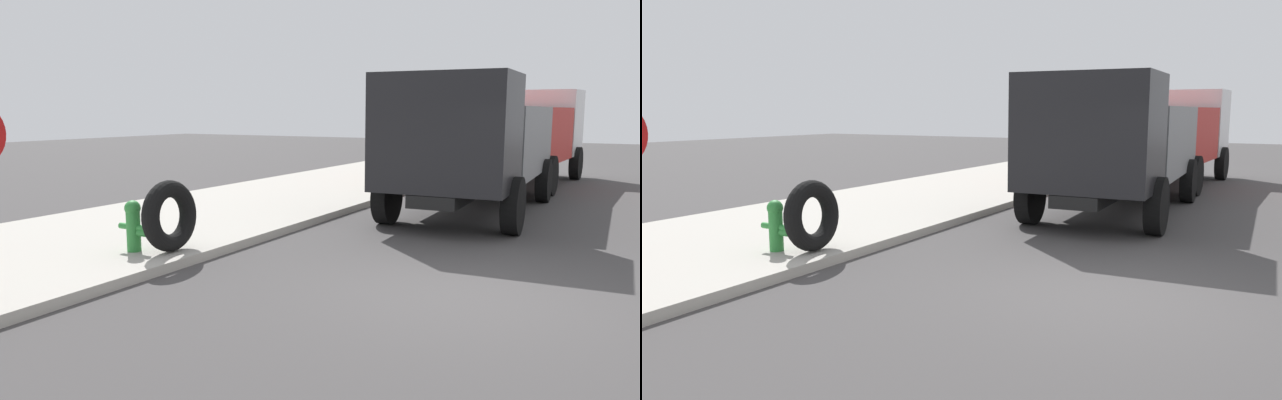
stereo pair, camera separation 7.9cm
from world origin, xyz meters
TOP-DOWN VIEW (x-y plane):
  - ground_plane at (0.00, 0.00)m, footprint 80.00×80.00m
  - sidewalk_curb at (0.00, 6.50)m, footprint 36.00×5.00m
  - fire_hydrant at (-0.78, 4.97)m, footprint 0.25×0.56m
  - loose_tire at (-0.52, 4.47)m, footprint 1.11×0.35m
  - dump_truck_gray at (6.16, 1.61)m, footprint 7.09×3.02m
  - dump_truck_red at (12.55, 1.68)m, footprint 7.09×3.00m

SIDE VIEW (x-z plane):
  - ground_plane at x=0.00m, z-range 0.00..0.00m
  - sidewalk_curb at x=0.00m, z-range 0.00..0.15m
  - fire_hydrant at x=-0.78m, z-range 0.18..0.97m
  - loose_tire at x=-0.52m, z-range 0.15..1.27m
  - dump_truck_gray at x=6.16m, z-range 0.11..3.11m
  - dump_truck_red at x=12.55m, z-range 0.11..3.11m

